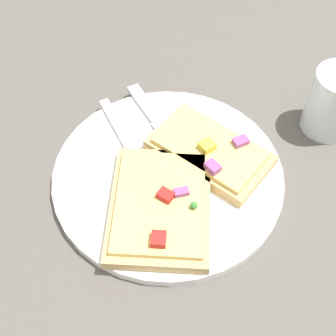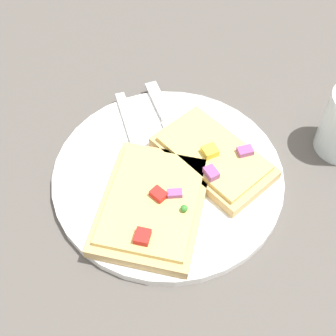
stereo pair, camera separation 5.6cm
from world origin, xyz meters
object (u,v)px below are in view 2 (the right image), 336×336
(knife, at_px, (170,125))
(pizza_slice_main, at_px, (156,205))
(plate, at_px, (168,176))
(fork, at_px, (140,158))
(pizza_slice_corner, at_px, (214,157))

(knife, height_order, pizza_slice_main, pizza_slice_main)
(knife, bearing_deg, plate, -21.58)
(fork, height_order, pizza_slice_main, pizza_slice_main)
(plate, distance_m, pizza_slice_corner, 0.06)
(pizza_slice_main, distance_m, pizza_slice_corner, 0.10)
(fork, relative_size, pizza_slice_corner, 1.08)
(knife, distance_m, pizza_slice_main, 0.13)
(plate, relative_size, fork, 1.55)
(fork, bearing_deg, knife, 130.14)
(plate, xyz_separation_m, pizza_slice_main, (0.00, -0.05, 0.02))
(fork, relative_size, knife, 1.12)
(fork, bearing_deg, plate, 43.02)
(knife, relative_size, pizza_slice_corner, 0.97)
(plate, distance_m, pizza_slice_main, 0.06)
(fork, distance_m, pizza_slice_main, 0.08)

